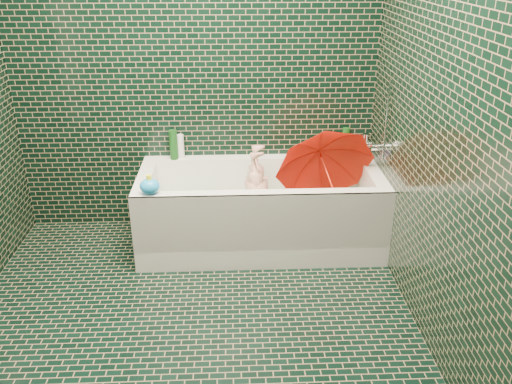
{
  "coord_description": "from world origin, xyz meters",
  "views": [
    {
      "loc": [
        0.26,
        -2.45,
        1.98
      ],
      "look_at": [
        0.41,
        0.82,
        0.5
      ],
      "focal_mm": 38.0,
      "sensor_mm": 36.0,
      "label": 1
    }
  ],
  "objects_px": {
    "bath_toy": "(150,186)",
    "umbrella": "(329,178)",
    "bathtub": "(260,218)",
    "child": "(261,204)",
    "rubber_duck": "(331,150)"
  },
  "relations": [
    {
      "from": "bath_toy",
      "to": "umbrella",
      "type": "bearing_deg",
      "value": -10.48
    },
    {
      "from": "rubber_duck",
      "to": "child",
      "type": "bearing_deg",
      "value": -150.81
    },
    {
      "from": "bathtub",
      "to": "umbrella",
      "type": "bearing_deg",
      "value": -6.02
    },
    {
      "from": "bathtub",
      "to": "child",
      "type": "relative_size",
      "value": 2.07
    },
    {
      "from": "bathtub",
      "to": "bath_toy",
      "type": "relative_size",
      "value": 10.77
    },
    {
      "from": "umbrella",
      "to": "bathtub",
      "type": "bearing_deg",
      "value": -179.9
    },
    {
      "from": "child",
      "to": "umbrella",
      "type": "distance_m",
      "value": 0.52
    },
    {
      "from": "bathtub",
      "to": "child",
      "type": "xyz_separation_m",
      "value": [
        0.0,
        0.02,
        0.1
      ]
    },
    {
      "from": "child",
      "to": "rubber_duck",
      "type": "relative_size",
      "value": 7.93
    },
    {
      "from": "child",
      "to": "umbrella",
      "type": "relative_size",
      "value": 1.23
    },
    {
      "from": "child",
      "to": "rubber_duck",
      "type": "bearing_deg",
      "value": 130.74
    },
    {
      "from": "umbrella",
      "to": "rubber_duck",
      "type": "relative_size",
      "value": 6.42
    },
    {
      "from": "child",
      "to": "rubber_duck",
      "type": "xyz_separation_m",
      "value": [
        0.55,
        0.32,
        0.28
      ]
    },
    {
      "from": "umbrella",
      "to": "child",
      "type": "bearing_deg",
      "value": 177.18
    },
    {
      "from": "bathtub",
      "to": "rubber_duck",
      "type": "height_order",
      "value": "rubber_duck"
    }
  ]
}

